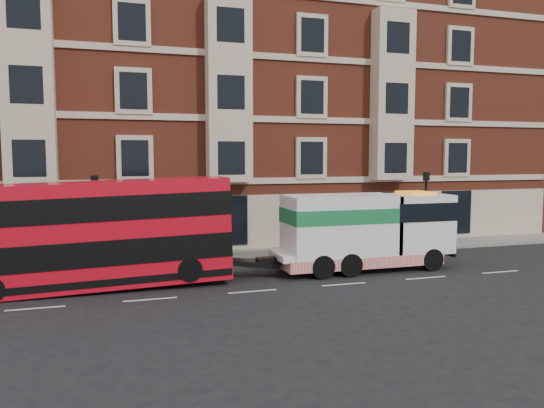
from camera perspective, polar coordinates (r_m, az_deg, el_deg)
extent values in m
plane|color=black|center=(21.49, -2.12, -9.39)|extent=(120.00, 120.00, 0.00)
cube|color=slate|center=(28.61, -6.08, -5.59)|extent=(90.00, 3.00, 0.15)
cube|color=brown|center=(35.76, -7.81, 10.89)|extent=(45.00, 12.00, 18.00)
cylinder|color=black|center=(26.48, -18.41, -2.15)|extent=(0.14, 0.14, 4.00)
cube|color=black|center=(26.31, -18.54, 2.39)|extent=(0.35, 0.15, 0.50)
cylinder|color=black|center=(31.70, 16.17, -0.93)|extent=(0.14, 0.14, 4.00)
cube|color=black|center=(31.56, 16.27, 2.87)|extent=(0.35, 0.15, 0.50)
cube|color=red|center=(22.61, -18.50, -3.08)|extent=(10.78, 2.41, 4.23)
cube|color=black|center=(22.70, -18.45, -4.64)|extent=(10.82, 2.47, 1.01)
cube|color=black|center=(22.48, -18.58, -0.29)|extent=(10.82, 2.47, 0.96)
cylinder|color=black|center=(24.34, -27.03, -7.02)|extent=(1.00, 0.31, 1.00)
cylinder|color=black|center=(22.01, -8.82, -6.98)|extent=(1.00, 0.31, 1.00)
cylinder|color=black|center=(24.12, -9.59, -5.93)|extent=(1.00, 0.31, 1.00)
cube|color=white|center=(25.55, 9.71, -5.02)|extent=(8.66, 2.21, 0.29)
cube|color=white|center=(26.74, 15.09, -1.96)|extent=(3.08, 2.41, 2.79)
cube|color=white|center=(24.85, 7.39, -2.25)|extent=(5.20, 2.41, 2.79)
cube|color=#19733B|center=(24.79, 7.40, -1.14)|extent=(5.24, 2.45, 0.67)
cube|color=red|center=(25.52, 9.32, -5.80)|extent=(7.70, 2.47, 0.53)
cylinder|color=black|center=(26.25, 16.82, -5.75)|extent=(1.06, 0.34, 1.06)
cylinder|color=black|center=(28.04, 14.32, -5.00)|extent=(1.06, 0.34, 1.06)
cylinder|color=black|center=(24.16, 8.42, -6.52)|extent=(1.06, 0.38, 1.06)
cylinder|color=black|center=(26.09, 6.34, -5.63)|extent=(1.06, 0.38, 1.06)
cylinder|color=black|center=(23.61, 5.46, -6.76)|extent=(1.06, 0.38, 1.06)
cylinder|color=black|center=(25.59, 3.56, -5.82)|extent=(1.06, 0.38, 1.06)
imported|color=#17252E|center=(28.65, -25.32, -3.98)|extent=(0.70, 0.46, 1.89)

